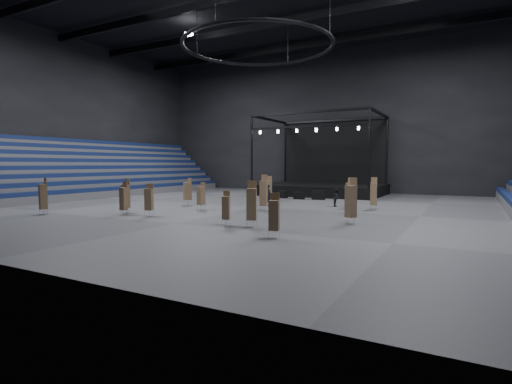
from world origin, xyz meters
The scene contains 26 objects.
floor centered at (0.00, 0.00, 0.00)m, with size 50.00×50.00×0.00m, color #49494B.
wall_back centered at (0.00, 21.00, 9.00)m, with size 50.00×0.20×18.00m, color black.
wall_left centered at (-25.00, 0.00, 9.00)m, with size 0.20×42.00×18.00m, color black.
bleachers_left centered at (-22.94, 0.00, 1.73)m, with size 7.20×40.00×6.40m.
stage centered at (0.00, 16.24, 1.45)m, with size 14.00×10.00×9.20m.
truss_ring centered at (0.00, 0.00, 13.00)m, with size 12.30×12.30×5.15m.
flight_case_left centered at (-1.89, 9.00, 0.38)m, with size 1.13×0.56×0.75m, color black.
flight_case_mid centered at (0.23, 8.49, 0.37)m, with size 1.11×0.55×0.74m, color black.
flight_case_right centered at (2.11, 8.99, 0.45)m, with size 1.34×0.67×0.90m, color black.
chair_stack_0 centered at (-6.04, -1.52, 1.25)m, with size 0.73×0.73×2.33m.
chair_stack_1 centered at (-2.89, -3.85, 1.14)m, with size 0.58×0.58×2.14m.
chair_stack_2 centered at (8.93, 2.24, 1.30)m, with size 0.55×0.55×2.54m.
chair_stack_3 centered at (-3.73, -8.63, 1.18)m, with size 0.65×0.65×2.22m.
chair_stack_4 centered at (3.05, -9.53, 1.05)m, with size 0.53×0.53×2.00m.
chair_stack_5 centered at (-1.19, 4.57, 1.25)m, with size 0.60×0.60×2.42m.
chair_stack_6 centered at (7.98, -0.74, 0.98)m, with size 0.50×0.50×1.83m.
chair_stack_7 centered at (-10.94, -11.48, 1.31)m, with size 0.57×0.57×2.58m.
chair_stack_8 centered at (7.07, 2.28, 1.29)m, with size 0.55×0.55×2.48m.
chair_stack_9 centered at (1.76, -2.29, 1.41)m, with size 0.58×0.58×2.76m.
chair_stack_10 centered at (4.81, -9.65, 1.37)m, with size 0.71×0.71×2.63m.
chair_stack_11 centered at (9.34, -5.82, 1.41)m, with size 0.68×0.68×2.76m.
chair_stack_12 centered at (-6.41, -8.16, 1.27)m, with size 0.49×0.49×2.48m.
chair_stack_13 centered at (7.31, -11.95, 1.15)m, with size 0.59×0.59×2.17m.
chair_stack_14 centered at (-5.80, -8.95, 1.17)m, with size 0.43×0.43×2.31m.
man_center centered at (0.39, 1.23, 0.91)m, with size 0.66×0.44×1.82m, color black.
crew_member centered at (5.64, 3.49, 0.74)m, with size 0.72×0.56×1.48m, color black.
Camera 1 is at (15.50, -28.90, 3.54)m, focal length 28.00 mm.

